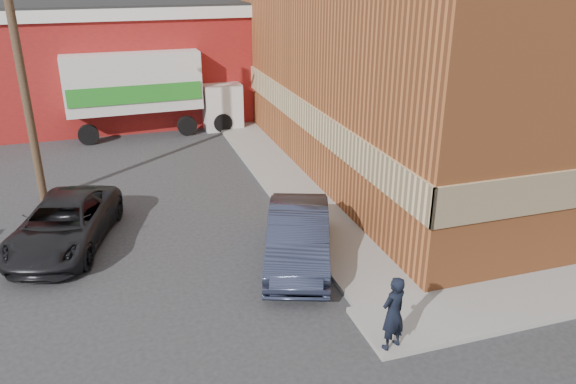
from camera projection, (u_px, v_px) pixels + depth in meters
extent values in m
plane|color=#28282B|center=(366.00, 308.00, 12.80)|extent=(90.00, 90.00, 0.00)
cube|color=#A3542A|center=(475.00, 41.00, 21.42)|extent=(14.00, 18.00, 9.00)
cube|color=#D6B684|center=(300.00, 112.00, 20.27)|extent=(0.08, 18.16, 1.00)
cube|color=gray|center=(278.00, 172.00, 20.88)|extent=(1.80, 18.00, 0.12)
cube|color=maroon|center=(86.00, 67.00, 27.77)|extent=(16.00, 8.00, 5.00)
cube|color=silver|center=(78.00, 9.00, 26.72)|extent=(16.30, 8.30, 0.50)
cube|color=black|center=(77.00, 2.00, 26.61)|extent=(16.00, 8.00, 0.10)
cylinder|color=#4F3927|center=(20.00, 63.00, 16.90)|extent=(0.26, 0.26, 9.00)
imported|color=black|center=(393.00, 313.00, 11.03)|extent=(0.68, 0.55, 1.61)
imported|color=#282D43|center=(298.00, 237.00, 14.50)|extent=(2.97, 4.73, 1.47)
imported|color=black|center=(64.00, 224.00, 15.37)|extent=(3.44, 5.18, 1.32)
cube|color=silver|center=(132.00, 80.00, 24.83)|extent=(5.87, 2.50, 2.51)
cube|color=#238122|center=(136.00, 94.00, 23.96)|extent=(5.60, 0.20, 0.77)
cube|color=silver|center=(217.00, 105.00, 26.53)|extent=(1.81, 2.18, 2.13)
cylinder|color=black|center=(89.00, 135.00, 24.10)|extent=(0.88, 0.32, 0.87)
cylinder|color=black|center=(87.00, 123.00, 25.78)|extent=(0.88, 0.32, 0.87)
cylinder|color=black|center=(187.00, 126.00, 25.42)|extent=(0.88, 0.32, 0.87)
cylinder|color=black|center=(180.00, 116.00, 27.10)|extent=(0.88, 0.32, 0.87)
cylinder|color=black|center=(223.00, 123.00, 25.93)|extent=(0.88, 0.32, 0.87)
cylinder|color=black|center=(213.00, 113.00, 27.61)|extent=(0.88, 0.32, 0.87)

